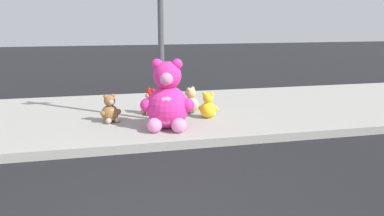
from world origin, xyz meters
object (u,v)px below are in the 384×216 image
at_px(plush_tan, 190,102).
at_px(plush_red, 151,104).
at_px(plush_yellow, 208,107).
at_px(plush_brown, 110,111).
at_px(plush_pink_large, 167,101).
at_px(sign_pole, 161,32).

height_order(plush_tan, plush_red, plush_tan).
distance_m(plush_yellow, plush_red, 1.21).
bearing_deg(plush_red, plush_brown, -151.60).
bearing_deg(plush_pink_large, plush_tan, 58.43).
relative_size(plush_pink_large, plush_yellow, 2.39).
height_order(plush_yellow, plush_brown, plush_brown).
xyz_separation_m(sign_pole, plush_tan, (0.68, 0.52, -1.48)).
bearing_deg(sign_pole, plush_brown, 172.68).
distance_m(plush_brown, plush_red, 0.96).
bearing_deg(plush_tan, plush_pink_large, -121.57).
height_order(plush_pink_large, plush_brown, plush_pink_large).
bearing_deg(plush_yellow, plush_brown, 176.52).
relative_size(plush_brown, plush_tan, 0.98).
bearing_deg(plush_yellow, plush_pink_large, -147.27).
xyz_separation_m(plush_brown, plush_tan, (1.66, 0.39, 0.00)).
bearing_deg(plush_yellow, plush_tan, 115.90).
xyz_separation_m(sign_pole, plush_yellow, (0.93, 0.01, -1.49)).
distance_m(plush_pink_large, plush_brown, 1.25).
bearing_deg(plush_pink_large, plush_yellow, 32.73).
xyz_separation_m(plush_pink_large, plush_tan, (0.68, 1.11, -0.28)).
bearing_deg(plush_red, plush_tan, -4.30).
height_order(plush_brown, plush_red, plush_red).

